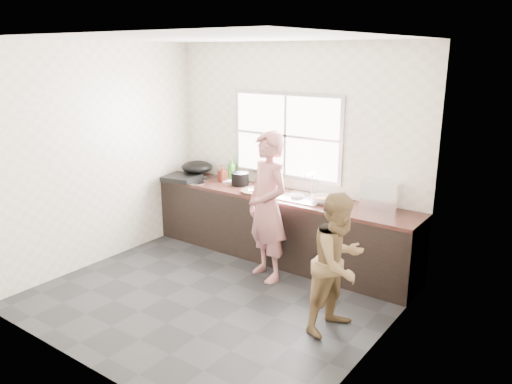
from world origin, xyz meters
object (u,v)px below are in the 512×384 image
Objects in this scene: glass_jar at (222,174)px; pot_lid_left at (197,183)px; black_pot at (240,179)px; plate_food at (228,181)px; bowl_held at (297,196)px; burner at (182,178)px; dish_rack at (382,194)px; cutting_board at (256,191)px; pot_lid_right at (202,179)px; bottle_green at (232,169)px; bowl_mince at (263,192)px; bottle_brown_short at (262,178)px; bottle_brown_tall at (223,174)px; woman at (268,212)px; wok at (197,167)px; bowl_crabs at (323,200)px; person_side at (339,263)px.

glass_jar reaches higher than pot_lid_left.
black_pot is 1.08× the size of plate_food.
pot_lid_left is (-1.48, -0.17, -0.03)m from bowl_held.
burner is 1.03× the size of dish_rack.
bowl_held reaches higher than plate_food.
pot_lid_right is (-1.03, 0.14, -0.01)m from cutting_board.
bottle_green is at bearing 59.11° from pot_lid_left.
bowl_mince reaches higher than cutting_board.
bottle_brown_short is (-0.16, 0.34, 0.08)m from cutting_board.
bottle_brown_tall is (-0.05, -0.05, 0.10)m from plate_food.
woman reaches higher than pot_lid_left.
woman reaches higher than bottle_green.
bowl_held is at bearing -3.30° from wok.
bowl_held is 1.49m from pot_lid_left.
bowl_crabs reaches higher than cutting_board.
bottle_brown_short is at bearing 28.20° from pot_lid_left.
dish_rack reaches higher than burner.
bottle_green reaches higher than black_pot.
bowl_held is 1.72m from wok.
bottle_brown_tall is 0.48× the size of wok.
pot_lid_left is at bearing -173.14° from dish_rack.
bottle_brown_tall reaches higher than plate_food.
bowl_crabs reaches higher than pot_lid_right.
woman is 0.69m from bowl_crabs.
bowl_mince is 0.41m from bottle_brown_short.
plate_food is at bearing 6.94° from wok.
bowl_held is 1.78m from burner.
bowl_held is at bearing -7.61° from plate_food.
woman reaches higher than black_pot.
bowl_crabs is at bearing 4.87° from burner.
bottle_green is 1.35× the size of pot_lid_left.
wok is 2.69m from dish_rack.
bowl_held is (0.08, 0.52, 0.08)m from woman.
person_side is at bearing -43.78° from bowl_held.
woman is 7.46× the size of bowl_crabs.
wok is at bearing -161.49° from bottle_green.
wok is at bearing -178.82° from bottle_brown_tall.
bowl_crabs is (0.89, 0.11, 0.01)m from cutting_board.
pot_lid_right is at bearing 178.37° from bowl_held.
woman reaches higher than pot_lid_right.
burner reaches higher than plate_food.
cutting_board is 1.97× the size of bowl_mince.
bottle_green is 0.71× the size of burner.
glass_jar is (-0.17, 0.00, -0.10)m from bottle_green.
plate_food is at bearing 46.48° from bottle_brown_tall.
person_side is 2.62m from plate_food.
bowl_held is at bearing -4.93° from bottle_brown_tall.
person_side reaches higher than bowl_mince.
woman is 7.34× the size of pot_lid_right.
burner is (-0.56, -0.32, 0.02)m from plate_food.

